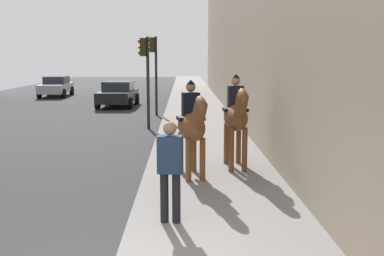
{
  "coord_description": "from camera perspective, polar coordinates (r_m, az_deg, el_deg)",
  "views": [
    {
      "loc": [
        -5.57,
        -0.95,
        2.87
      ],
      "look_at": [
        4.0,
        -1.12,
        1.4
      ],
      "focal_mm": 43.87,
      "sensor_mm": 36.0,
      "label": 1
    }
  ],
  "objects": [
    {
      "name": "mounted_horse_near",
      "position": [
        10.61,
        -0.01,
        0.41
      ],
      "size": [
        2.14,
        0.84,
        2.23
      ],
      "rotation": [
        0.0,
        0.0,
        3.34
      ],
      "color": "brown",
      "rests_on": "sidewalk_slab"
    },
    {
      "name": "mounted_horse_far",
      "position": [
        11.51,
        5.38,
        1.47
      ],
      "size": [
        2.15,
        0.63,
        2.33
      ],
      "rotation": [
        0.0,
        0.0,
        3.19
      ],
      "color": "brown",
      "rests_on": "sidewalk_slab"
    },
    {
      "name": "pedestrian_greeting",
      "position": [
        7.73,
        -2.68,
        -4.54
      ],
      "size": [
        0.3,
        0.43,
        1.7
      ],
      "rotation": [
        0.0,
        0.0,
        -0.11
      ],
      "color": "black",
      "rests_on": "sidewalk_slab"
    },
    {
      "name": "car_near_lane",
      "position": [
        35.14,
        -16.2,
        4.91
      ],
      "size": [
        4.29,
        1.98,
        1.44
      ],
      "rotation": [
        0.0,
        0.0,
        3.17
      ],
      "color": "#B7BABF",
      "rests_on": "ground"
    },
    {
      "name": "car_mid_lane",
      "position": [
        27.3,
        -8.97,
        4.16
      ],
      "size": [
        4.27,
        2.15,
        1.44
      ],
      "rotation": [
        0.0,
        0.0,
        3.1
      ],
      "color": "black",
      "rests_on": "ground"
    },
    {
      "name": "traffic_light_near_curb",
      "position": [
        18.56,
        -5.67,
        7.35
      ],
      "size": [
        0.2,
        0.44,
        3.62
      ],
      "color": "black",
      "rests_on": "ground"
    },
    {
      "name": "traffic_light_far_curb",
      "position": [
        22.81,
        -4.62,
        7.9
      ],
      "size": [
        0.2,
        0.44,
        3.8
      ],
      "color": "black",
      "rests_on": "ground"
    }
  ]
}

